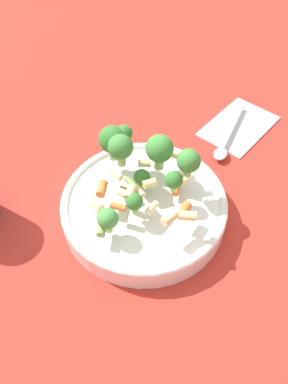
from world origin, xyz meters
name	(u,v)px	position (x,y,z in m)	size (l,w,h in m)	color
ground_plane	(144,215)	(0.00, 0.00, 0.00)	(3.00, 3.00, 0.00)	#B72D23
bowl	(144,206)	(0.00, 0.00, 0.02)	(0.27, 0.27, 0.04)	white
pasta_salad	(140,163)	(0.00, -0.03, 0.10)	(0.18, 0.19, 0.09)	#8CB766
napkin	(239,126)	(-0.23, -0.20, 0.00)	(0.19, 0.19, 0.01)	#B2BCC6
spoon	(226,141)	(-0.19, -0.15, 0.01)	(0.11, 0.16, 0.01)	silver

